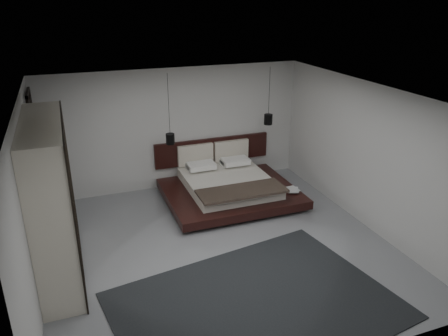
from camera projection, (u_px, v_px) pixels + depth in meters
name	position (u px, v px, depth m)	size (l,w,h in m)	color
floor	(220.00, 247.00, 7.96)	(6.00, 6.00, 0.00)	gray
ceiling	(219.00, 95.00, 6.92)	(6.00, 6.00, 0.00)	white
wall_back	(176.00, 129.00, 10.05)	(6.00, 6.00, 0.00)	silver
wall_front	(311.00, 276.00, 4.83)	(6.00, 6.00, 0.00)	silver
wall_left	(30.00, 204.00, 6.47)	(6.00, 6.00, 0.00)	silver
wall_right	(366.00, 155.00, 8.40)	(6.00, 6.00, 0.00)	silver
lattice_screen	(38.00, 156.00, 8.65)	(0.05, 0.90, 2.60)	black
bed	(228.00, 186.00, 9.79)	(2.83, 2.41, 1.09)	black
book_lower	(288.00, 190.00, 9.60)	(0.23, 0.31, 0.03)	#99724C
book_upper	(288.00, 190.00, 9.55)	(0.23, 0.31, 0.02)	#99724C
pendant_left	(170.00, 139.00, 9.40)	(0.19, 0.19, 1.53)	black
pendant_right	(268.00, 119.00, 10.07)	(0.19, 0.19, 1.32)	black
wardrobe	(52.00, 200.00, 6.85)	(0.62, 2.62, 2.57)	silver
rug	(256.00, 305.00, 6.46)	(4.01, 2.87, 0.02)	black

